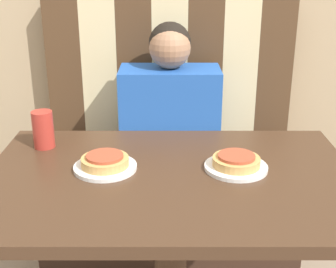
% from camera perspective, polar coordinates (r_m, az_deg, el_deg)
% --- Properties ---
extents(booth_seat, '(1.11, 0.49, 0.49)m').
position_cam_1_polar(booth_seat, '(2.18, -0.04, -8.94)').
color(booth_seat, '#382319').
rests_on(booth_seat, ground_plane).
extents(booth_backrest, '(1.11, 0.06, 0.67)m').
position_cam_1_polar(booth_backrest, '(2.16, -0.07, 7.32)').
color(booth_backrest, '#4C331E').
rests_on(booth_backrest, booth_seat).
extents(dining_table, '(1.09, 0.72, 0.74)m').
position_cam_1_polar(dining_table, '(1.40, 0.07, -8.39)').
color(dining_table, '#422B1C').
rests_on(dining_table, ground_plane).
extents(person, '(0.42, 0.22, 0.60)m').
position_cam_1_polar(person, '(1.98, -0.05, 4.04)').
color(person, '#2356B2').
rests_on(person, booth_seat).
extents(plate_left, '(0.19, 0.19, 0.01)m').
position_cam_1_polar(plate_left, '(1.40, -7.91, -4.05)').
color(plate_left, white).
rests_on(plate_left, dining_table).
extents(plate_right, '(0.19, 0.19, 0.01)m').
position_cam_1_polar(plate_right, '(1.41, 8.02, -4.02)').
color(plate_right, white).
rests_on(plate_right, dining_table).
extents(pizza_left, '(0.14, 0.14, 0.03)m').
position_cam_1_polar(pizza_left, '(1.39, -7.95, -3.24)').
color(pizza_left, tan).
rests_on(pizza_left, plate_left).
extents(pizza_right, '(0.14, 0.14, 0.03)m').
position_cam_1_polar(pizza_right, '(1.40, 8.06, -3.21)').
color(pizza_right, tan).
rests_on(pizza_right, plate_right).
extents(drinking_cup, '(0.07, 0.07, 0.12)m').
position_cam_1_polar(drinking_cup, '(1.58, -15.24, 0.51)').
color(drinking_cup, '#B23328').
rests_on(drinking_cup, dining_table).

